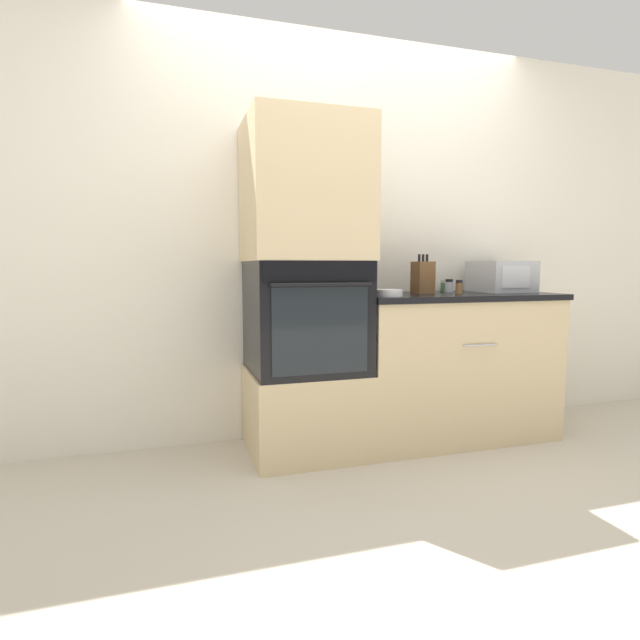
% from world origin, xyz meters
% --- Properties ---
extents(ground_plane, '(12.00, 12.00, 0.00)m').
position_xyz_m(ground_plane, '(0.00, 0.00, 0.00)').
color(ground_plane, beige).
extents(wall_back, '(8.00, 0.05, 2.50)m').
position_xyz_m(wall_back, '(0.00, 0.63, 1.25)').
color(wall_back, silver).
rests_on(wall_back, ground_plane).
extents(oven_cabinet_base, '(0.65, 0.60, 0.48)m').
position_xyz_m(oven_cabinet_base, '(-0.32, 0.30, 0.24)').
color(oven_cabinet_base, beige).
rests_on(oven_cabinet_base, ground_plane).
extents(wall_oven, '(0.62, 0.64, 0.62)m').
position_xyz_m(wall_oven, '(-0.32, 0.30, 0.79)').
color(wall_oven, black).
rests_on(wall_oven, oven_cabinet_base).
extents(oven_cabinet_upper, '(0.65, 0.60, 0.76)m').
position_xyz_m(oven_cabinet_upper, '(-0.32, 0.30, 1.48)').
color(oven_cabinet_upper, beige).
rests_on(oven_cabinet_upper, wall_oven).
extents(counter_unit, '(1.27, 0.63, 0.91)m').
position_xyz_m(counter_unit, '(0.62, 0.30, 0.45)').
color(counter_unit, beige).
rests_on(counter_unit, ground_plane).
extents(microwave, '(0.33, 0.34, 0.20)m').
position_xyz_m(microwave, '(1.03, 0.37, 1.01)').
color(microwave, '#B2B5BA').
rests_on(microwave, counter_unit).
extents(knife_block, '(0.11, 0.12, 0.24)m').
position_xyz_m(knife_block, '(0.45, 0.37, 1.01)').
color(knife_block, brown).
rests_on(knife_block, counter_unit).
extents(bowl, '(0.16, 0.16, 0.04)m').
position_xyz_m(bowl, '(0.11, 0.14, 0.93)').
color(bowl, white).
rests_on(bowl, counter_unit).
extents(condiment_jar_near, '(0.05, 0.05, 0.07)m').
position_xyz_m(condiment_jar_near, '(0.70, 0.53, 0.94)').
color(condiment_jar_near, '#427047').
rests_on(condiment_jar_near, counter_unit).
extents(condiment_jar_mid, '(0.04, 0.04, 0.06)m').
position_xyz_m(condiment_jar_mid, '(0.68, 0.32, 0.94)').
color(condiment_jar_mid, brown).
rests_on(condiment_jar_mid, counter_unit).
extents(condiment_jar_far, '(0.04, 0.04, 0.08)m').
position_xyz_m(condiment_jar_far, '(0.63, 0.24, 0.95)').
color(condiment_jar_far, brown).
rests_on(condiment_jar_far, counter_unit).
extents(condiment_jar_back, '(0.05, 0.05, 0.08)m').
position_xyz_m(condiment_jar_back, '(0.68, 0.43, 0.95)').
color(condiment_jar_back, silver).
rests_on(condiment_jar_back, counter_unit).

